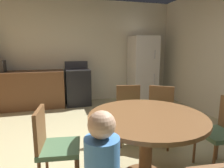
# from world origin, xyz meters

# --- Properties ---
(ground_plane) EXTENTS (14.00, 14.00, 0.00)m
(ground_plane) POSITION_xyz_m (0.00, 0.00, 0.00)
(ground_plane) COLOR tan
(wall_back) EXTENTS (5.47, 0.12, 2.70)m
(wall_back) POSITION_xyz_m (0.00, 3.17, 1.35)
(wall_back) COLOR beige
(wall_back) RESTS_ON ground
(kitchen_counter) EXTENTS (2.00, 0.60, 0.90)m
(kitchen_counter) POSITION_xyz_m (-1.44, 2.77, 0.45)
(kitchen_counter) COLOR brown
(kitchen_counter) RESTS_ON ground
(oven_range) EXTENTS (0.60, 0.60, 1.10)m
(oven_range) POSITION_xyz_m (-0.09, 2.77, 0.47)
(oven_range) COLOR black
(oven_range) RESTS_ON ground
(refrigerator) EXTENTS (0.68, 0.68, 1.76)m
(refrigerator) POSITION_xyz_m (1.69, 2.72, 0.88)
(refrigerator) COLOR silver
(refrigerator) RESTS_ON ground
(dining_table) EXTENTS (1.24, 1.24, 0.76)m
(dining_table) POSITION_xyz_m (0.31, -0.46, 0.61)
(dining_table) COLOR brown
(dining_table) RESTS_ON ground
(chair_west) EXTENTS (0.45, 0.45, 0.87)m
(chair_west) POSITION_xyz_m (-0.65, -0.33, 0.50)
(chair_west) COLOR brown
(chair_west) RESTS_ON ground
(chair_east) EXTENTS (0.42, 0.42, 0.87)m
(chair_east) POSITION_xyz_m (1.29, -0.50, 0.50)
(chair_east) COLOR brown
(chair_east) RESTS_ON ground
(chair_northeast) EXTENTS (0.56, 0.56, 0.87)m
(chair_northeast) POSITION_xyz_m (0.90, 0.32, 0.50)
(chair_northeast) COLOR brown
(chair_northeast) RESTS_ON ground
(chair_north) EXTENTS (0.46, 0.46, 0.87)m
(chair_north) POSITION_xyz_m (0.48, 0.50, 0.50)
(chair_north) COLOR brown
(chair_north) RESTS_ON ground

